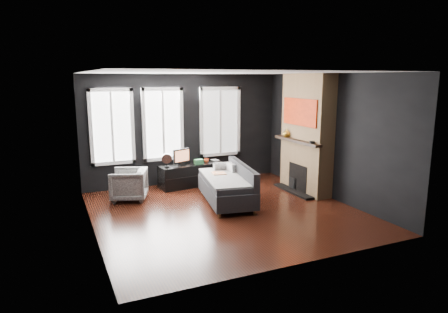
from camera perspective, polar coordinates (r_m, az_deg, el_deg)
name	(u,v)px	position (r m, az deg, el deg)	size (l,w,h in m)	color
floor	(226,211)	(7.98, 0.22, -7.86)	(5.00, 5.00, 0.00)	black
ceiling	(226,72)	(7.55, 0.24, 11.91)	(5.00, 5.00, 0.00)	white
wall_back	(184,129)	(9.96, -5.69, 3.90)	(5.00, 0.02, 2.70)	black
wall_left	(89,154)	(7.02, -18.73, 0.29)	(0.02, 5.00, 2.70)	black
wall_right	(331,137)	(8.96, 15.00, 2.75)	(0.02, 5.00, 2.70)	black
windows	(166,87)	(9.71, -8.29, 9.75)	(4.00, 0.16, 1.76)	white
fireplace	(307,134)	(9.31, 11.72, 3.21)	(0.70, 1.62, 2.70)	#93724C
sofa	(226,184)	(8.41, 0.33, -3.94)	(0.95, 1.91, 0.82)	black
stripe_pillow	(231,170)	(8.82, 0.97, -2.01)	(0.08, 0.33, 0.33)	gray
armchair	(129,183)	(8.87, -13.46, -3.70)	(0.72, 0.68, 0.74)	silver
media_console	(191,175)	(9.79, -4.68, -2.63)	(1.58, 0.49, 0.54)	black
monitor	(182,156)	(9.62, -6.09, 0.10)	(0.50, 0.11, 0.44)	black
desk_fan	(167,160)	(9.40, -8.18, -0.53)	(0.24, 0.24, 0.34)	#A3A3A3
mug	(206,160)	(9.88, -2.53, -0.51)	(0.12, 0.09, 0.12)	#DC4A20
book	(212,156)	(10.06, -1.71, 0.01)	(0.16, 0.02, 0.22)	#A1937E
storage_box	(199,162)	(9.71, -3.64, -0.74)	(0.21, 0.13, 0.11)	#2A6B3C
mantel_vase	(287,133)	(9.54, 8.92, 3.34)	(0.19, 0.20, 0.19)	#EFB144
mantel_clock	(312,142)	(8.74, 12.46, 2.01)	(0.12, 0.12, 0.04)	black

